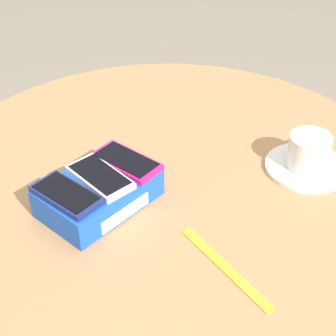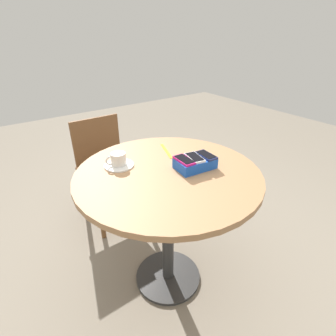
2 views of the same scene
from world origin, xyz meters
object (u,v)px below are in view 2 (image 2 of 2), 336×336
(phone_magenta, at_px, (184,160))
(coffee_cup, at_px, (118,159))
(phone_box, at_px, (195,163))
(phone_navy, at_px, (206,155))
(phone_white, at_px, (195,158))
(lanyard_strap, at_px, (166,151))
(round_table, at_px, (168,193))
(saucer, at_px, (119,165))
(chair_near_window, at_px, (106,168))

(phone_magenta, xyz_separation_m, coffee_cup, (0.25, -0.24, -0.02))
(phone_box, relative_size, phone_navy, 1.70)
(phone_white, xyz_separation_m, coffee_cup, (0.31, -0.25, -0.02))
(phone_box, xyz_separation_m, lanyard_strap, (-0.00, -0.26, -0.03))
(coffee_cup, relative_size, lanyard_strap, 0.52)
(phone_box, height_order, phone_white, phone_white)
(phone_box, distance_m, phone_white, 0.03)
(phone_navy, relative_size, phone_magenta, 0.97)
(round_table, xyz_separation_m, saucer, (0.18, -0.20, 0.13))
(phone_magenta, xyz_separation_m, lanyard_strap, (-0.06, -0.25, -0.06))
(phone_white, distance_m, lanyard_strap, 0.26)
(coffee_cup, relative_size, chair_near_window, 0.13)
(round_table, distance_m, coffee_cup, 0.32)
(phone_white, height_order, coffee_cup, coffee_cup)
(lanyard_strap, bearing_deg, round_table, 56.80)
(round_table, relative_size, phone_box, 4.50)
(round_table, height_order, chair_near_window, chair_near_window)
(round_table, bearing_deg, coffee_cup, -48.46)
(phone_box, xyz_separation_m, phone_magenta, (0.06, -0.01, 0.03))
(phone_box, relative_size, coffee_cup, 1.94)
(phone_magenta, bearing_deg, round_table, -28.38)
(chair_near_window, bearing_deg, phone_box, 99.30)
(saucer, xyz_separation_m, coffee_cup, (0.00, -0.00, 0.04))
(phone_box, height_order, coffee_cup, coffee_cup)
(phone_magenta, bearing_deg, chair_near_window, -84.72)
(phone_navy, bearing_deg, phone_magenta, -9.77)
(phone_white, relative_size, chair_near_window, 0.16)
(phone_white, xyz_separation_m, phone_magenta, (0.06, -0.01, -0.00))
(phone_magenta, bearing_deg, phone_box, 170.69)
(phone_white, bearing_deg, coffee_cup, -38.66)
(round_table, height_order, phone_magenta, phone_magenta)
(phone_box, bearing_deg, phone_white, -26.13)
(phone_box, distance_m, chair_near_window, 0.97)
(phone_magenta, height_order, lanyard_strap, phone_magenta)
(lanyard_strap, relative_size, chair_near_window, 0.25)
(round_table, distance_m, phone_white, 0.24)
(phone_navy, bearing_deg, coffee_cup, -34.68)
(round_table, relative_size, phone_magenta, 7.44)
(phone_navy, distance_m, phone_white, 0.07)
(phone_navy, xyz_separation_m, chair_near_window, (0.21, -0.90, -0.40))
(phone_navy, relative_size, chair_near_window, 0.15)
(phone_white, relative_size, coffee_cup, 1.21)
(round_table, relative_size, saucer, 6.05)
(round_table, relative_size, coffee_cup, 8.74)
(coffee_cup, xyz_separation_m, lanyard_strap, (-0.32, -0.01, -0.04))
(phone_box, distance_m, phone_navy, 0.07)
(round_table, xyz_separation_m, chair_near_window, (0.01, -0.84, -0.21))
(phone_box, relative_size, lanyard_strap, 1.02)
(phone_white, xyz_separation_m, chair_near_window, (0.14, -0.89, -0.40))
(round_table, bearing_deg, phone_box, 160.02)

